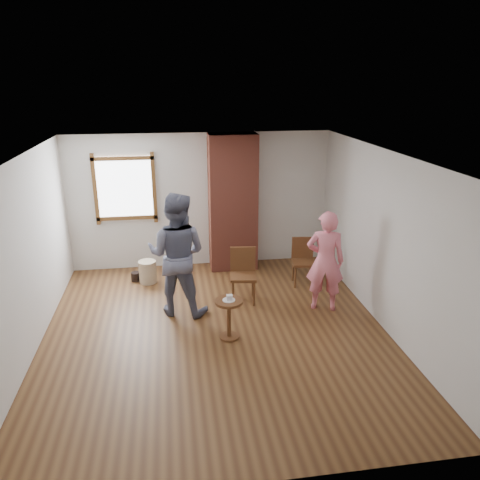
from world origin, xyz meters
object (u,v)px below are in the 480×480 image
Objects in this scene: stoneware_crock at (148,272)px; dining_chair_left at (243,272)px; man at (177,254)px; person_pink at (325,261)px; side_table at (229,313)px; dining_chair_right at (303,258)px.

dining_chair_left is at bearing -30.61° from stoneware_crock.
dining_chair_left is 0.46× the size of man.
person_pink is at bearing -27.11° from stoneware_crock.
person_pink is at bearing -166.14° from man.
dining_chair_left is at bearing 71.72° from side_table.
dining_chair_right is 2.44m from man.
dining_chair_right is (2.79, -0.44, 0.27)m from stoneware_crock.
man is 1.19× the size of person_pink.
side_table is at bearing 39.86° from person_pink.
side_table reaches higher than stoneware_crock.
dining_chair_left is (1.61, -0.95, 0.30)m from stoneware_crock.
dining_chair_left is 1.29m from dining_chair_right.
dining_chair_right is at bearing 47.35° from side_table.
stoneware_crock is at bearing 178.69° from dining_chair_right.
dining_chair_right is at bearing -8.90° from stoneware_crock.
stoneware_crock is 0.21× the size of man.
person_pink is at bearing 22.89° from side_table.
man reaches higher than side_table.
person_pink reaches higher than stoneware_crock.
dining_chair_right is at bearing 30.78° from dining_chair_left.
dining_chair_right is at bearing -69.97° from person_pink.
man is (-0.69, 0.93, 0.57)m from side_table.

